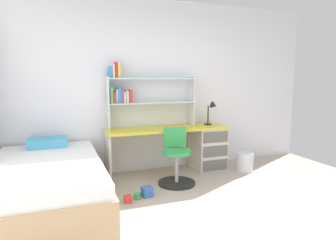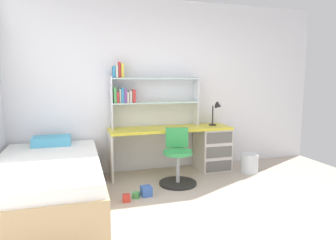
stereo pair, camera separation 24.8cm
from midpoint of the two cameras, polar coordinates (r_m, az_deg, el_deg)
room_shell at (r=3.35m, az=-17.04°, el=5.50°), size 5.52×5.77×2.67m
desk at (r=4.80m, az=4.02°, el=-4.76°), size 1.88×0.52×0.71m
bookshelf_hutch at (r=4.53m, az=-7.10°, el=5.26°), size 1.37×0.22×0.99m
desk_lamp at (r=4.83m, az=7.09°, el=2.05°), size 0.20×0.17×0.38m
swivel_chair at (r=4.18m, az=-0.11°, el=-8.14°), size 0.52×0.52×0.77m
bed_platform at (r=3.71m, az=-23.88°, el=-11.36°), size 1.21×2.06×0.67m
waste_bin at (r=4.88m, az=13.06°, el=-7.82°), size 0.26×0.26×0.30m
toy_block_blue_0 at (r=3.82m, az=-5.93°, el=-13.50°), size 0.14×0.14×0.12m
toy_block_green_1 at (r=3.77m, az=-7.86°, el=-14.25°), size 0.10×0.10×0.08m
toy_block_red_2 at (r=3.68m, az=-9.65°, el=-14.73°), size 0.09×0.09×0.09m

